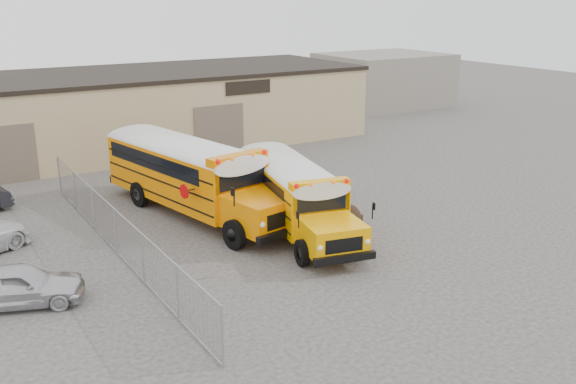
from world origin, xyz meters
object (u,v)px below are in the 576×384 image
tarp_bundle (348,221)px  school_bus_left (116,145)px  car_silver (18,285)px  school_bus_right (254,157)px

tarp_bundle → school_bus_left: bearing=112.5°
school_bus_left → car_silver: size_ratio=2.93×
tarp_bundle → car_silver: size_ratio=0.35×
tarp_bundle → school_bus_right: bearing=89.5°
school_bus_left → school_bus_right: (5.36, -4.93, -0.30)m
tarp_bundle → car_silver: bearing=176.9°
school_bus_left → tarp_bundle: 13.89m
school_bus_left → car_silver: school_bus_left is taller
school_bus_right → car_silver: bearing=-149.5°
school_bus_right → tarp_bundle: school_bus_right is taller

